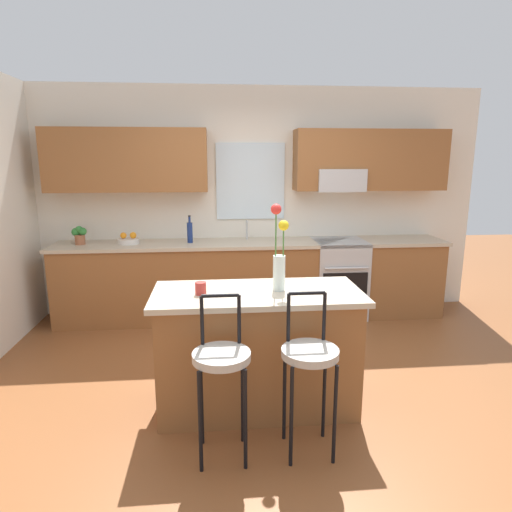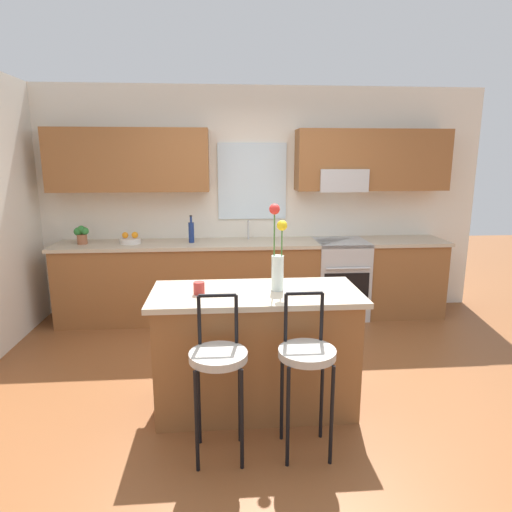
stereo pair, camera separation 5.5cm
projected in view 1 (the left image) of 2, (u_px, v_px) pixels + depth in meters
ground_plane at (270, 386)px, 3.70m from camera, size 14.00×14.00×0.00m
back_wall_assembly at (252, 189)px, 5.30m from camera, size 5.60×0.50×2.70m
counter_run at (253, 279)px, 5.25m from camera, size 4.56×0.64×0.92m
sink_faucet at (247, 228)px, 5.26m from camera, size 0.02×0.13×0.23m
oven_range at (338, 278)px, 5.32m from camera, size 0.60×0.64×0.92m
kitchen_island at (257, 349)px, 3.31m from camera, size 1.53×0.69×0.92m
bar_stool_near at (222, 363)px, 2.71m from camera, size 0.36×0.36×1.04m
bar_stool_middle at (310, 360)px, 2.76m from camera, size 0.36×0.36×1.04m
flower_vase at (279, 257)px, 3.19m from camera, size 0.13×0.09×0.64m
mug_ceramic at (201, 288)px, 3.13m from camera, size 0.08×0.08×0.09m
fruit_bowl_oranges at (129, 240)px, 5.01m from camera, size 0.24×0.24×0.13m
bottle_olive_oil at (190, 232)px, 5.06m from camera, size 0.06×0.06×0.32m
potted_plant_small at (79, 235)px, 4.95m from camera, size 0.17×0.11×0.21m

